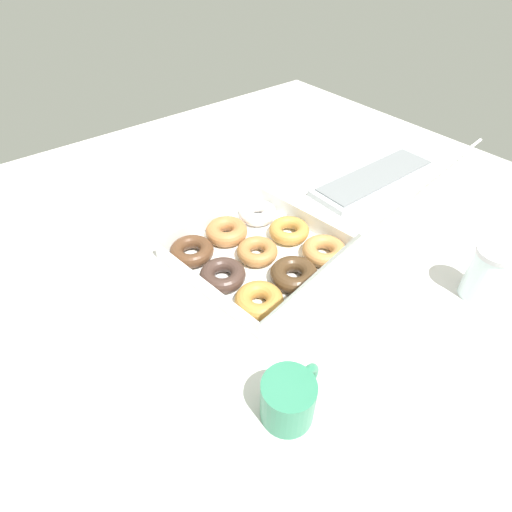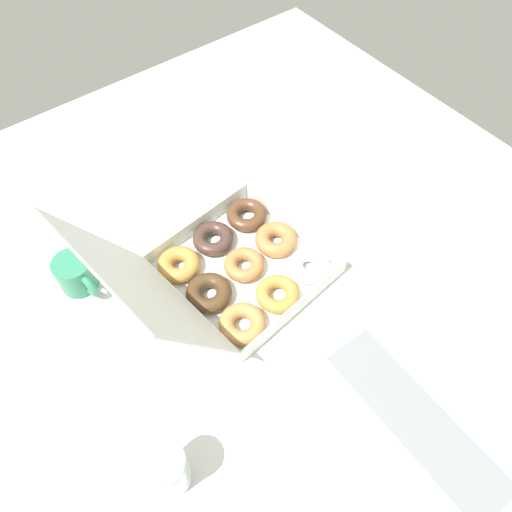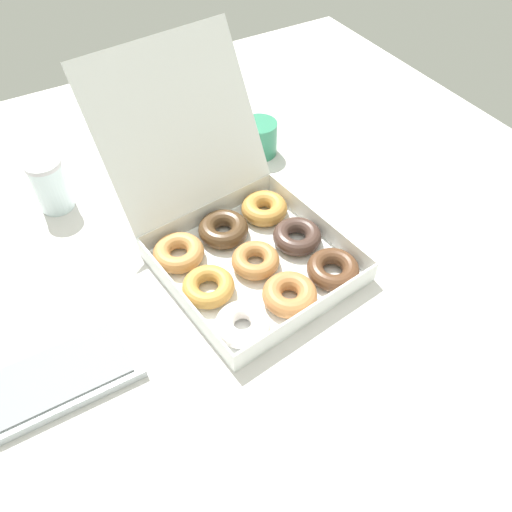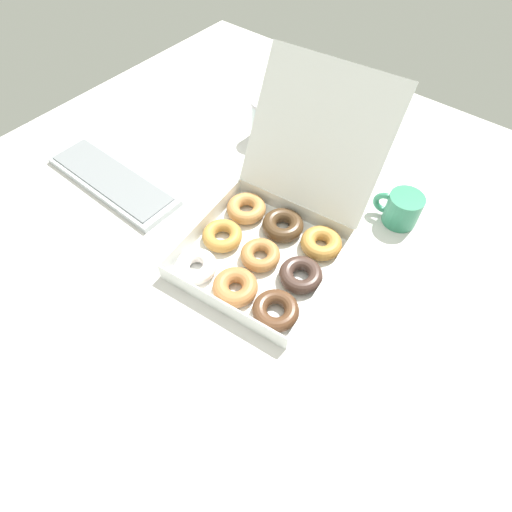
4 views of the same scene
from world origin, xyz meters
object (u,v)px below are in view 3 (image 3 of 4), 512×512
donut_box (247,246)px  keyboard (5,401)px  glass_jar (50,185)px  coffee_mug (258,138)px

donut_box → keyboard: size_ratio=1.22×
keyboard → glass_jar: 48.75cm
donut_box → glass_jar: (-29.36, 35.95, 2.40)cm
donut_box → glass_jar: bearing=129.2°
donut_box → coffee_mug: (20.41, 30.31, 0.51)cm
keyboard → coffee_mug: (70.28, 38.28, 3.36)cm
donut_box → keyboard: (-49.87, -7.96, -2.85)cm
coffee_mug → glass_jar: 50.12cm
keyboard → coffee_mug: coffee_mug is taller
keyboard → coffee_mug: bearing=28.6°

